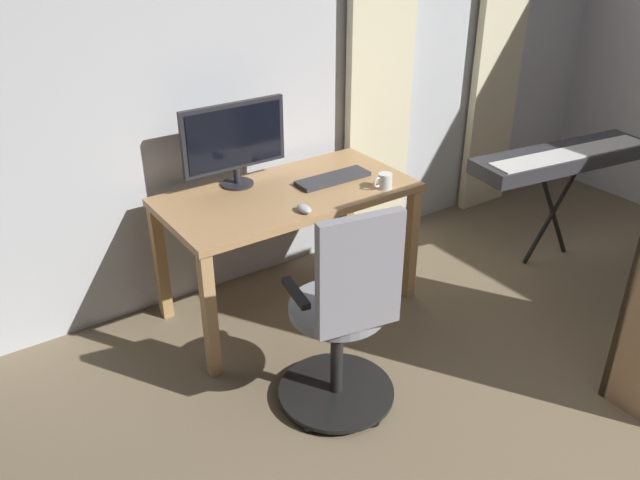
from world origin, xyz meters
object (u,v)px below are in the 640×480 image
mug_coffee (385,181)px  computer_keyboard (333,178)px  desk (288,207)px  office_chair (344,322)px  piano_keyboard (563,159)px  computer_monitor (234,139)px  computer_mouse (304,209)px

mug_coffee → computer_keyboard: bearing=-56.2°
desk → mug_coffee: size_ratio=11.58×
desk → office_chair: office_chair is taller
piano_keyboard → mug_coffee: bearing=-1.9°
computer_monitor → piano_keyboard: size_ratio=0.47×
desk → office_chair: bearing=73.7°
mug_coffee → computer_monitor: bearing=-38.1°
computer_monitor → computer_keyboard: 0.59m
office_chair → mug_coffee: 0.98m
desk → computer_monitor: 0.47m
computer_mouse → piano_keyboard: bearing=173.1°
piano_keyboard → office_chair: bearing=19.1°
desk → office_chair: 0.92m
piano_keyboard → computer_monitor: bearing=-12.8°
computer_mouse → mug_coffee: 0.53m
computer_keyboard → computer_mouse: 0.44m
office_chair → mug_coffee: size_ratio=9.00×
mug_coffee → piano_keyboard: mug_coffee is taller
computer_keyboard → mug_coffee: size_ratio=3.70×
office_chair → computer_mouse: bearing=83.1°
office_chair → mug_coffee: bearing=50.8°
office_chair → piano_keyboard: 2.02m
computer_mouse → piano_keyboard: (-1.79, 0.22, -0.05)m
desk → computer_monitor: computer_monitor is taller
computer_monitor → computer_keyboard: computer_monitor is taller
computer_keyboard → computer_mouse: bearing=35.0°
computer_keyboard → mug_coffee: (-0.17, 0.25, 0.03)m
desk → computer_keyboard: computer_keyboard is taller
office_chair → computer_keyboard: 1.05m
computer_mouse → piano_keyboard: size_ratio=0.08×
desk → computer_mouse: size_ratio=13.77×
computer_monitor → mug_coffee: bearing=141.9°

